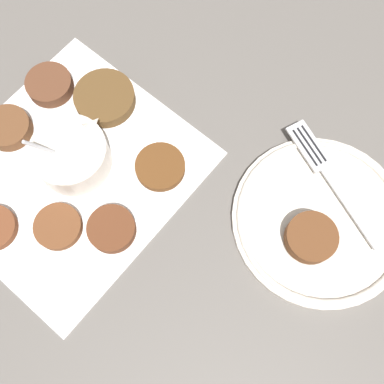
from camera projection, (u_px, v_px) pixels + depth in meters
The scene contains 12 objects.
ground_plane at pixel (88, 167), 0.63m from camera, with size 4.00×4.00×0.00m, color #605B56.
napkin at pixel (70, 172), 0.63m from camera, with size 0.34×0.32×0.00m.
sauce_bowl at pixel (72, 156), 0.61m from camera, with size 0.11×0.10×0.09m.
fritter_0 at pixel (112, 229), 0.59m from camera, with size 0.06×0.06×0.02m.
fritter_1 at pixel (160, 167), 0.62m from camera, with size 0.07×0.07×0.01m.
fritter_2 at pixel (105, 98), 0.65m from camera, with size 0.09×0.09×0.02m.
fritter_3 at pixel (8, 128), 0.63m from camera, with size 0.07×0.07×0.02m.
fritter_4 at pixel (58, 227), 0.59m from camera, with size 0.06×0.06×0.01m.
fritter_6 at pixel (50, 85), 0.66m from camera, with size 0.07×0.07×0.02m.
serving_plate at pixel (320, 219), 0.60m from camera, with size 0.23×0.23×0.02m.
fritter_on_plate at pixel (311, 238), 0.57m from camera, with size 0.07×0.07×0.02m.
fork at pixel (325, 170), 0.61m from camera, with size 0.10×0.19×0.00m.
Camera 1 is at (-0.09, -0.25, 0.59)m, focal length 42.00 mm.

